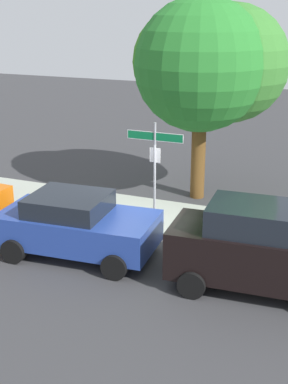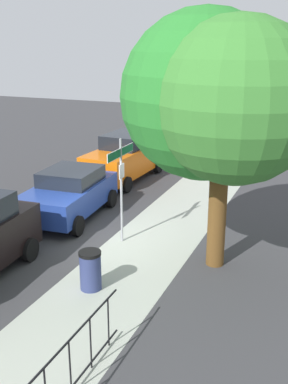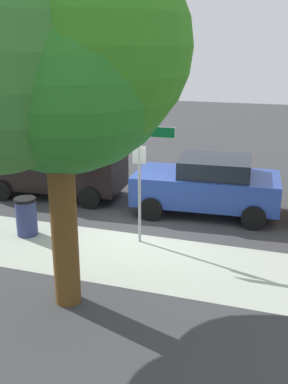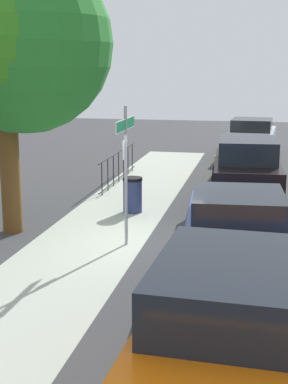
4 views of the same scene
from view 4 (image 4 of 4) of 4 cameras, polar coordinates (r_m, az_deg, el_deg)
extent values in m
plane|color=#38383A|center=(12.80, 0.00, -5.37)|extent=(60.00, 60.00, 0.00)
cube|color=#A6AC9E|center=(14.95, -3.33, -2.71)|extent=(24.00, 2.60, 0.00)
cylinder|color=#9EA0A5|center=(12.43, -1.86, 1.54)|extent=(0.07, 0.07, 3.13)
cube|color=#0F723D|center=(12.26, -1.90, 6.90)|extent=(1.65, 0.02, 0.22)
cube|color=white|center=(12.26, -1.90, 6.90)|extent=(1.68, 0.02, 0.25)
cube|color=silver|center=(12.33, -1.97, 4.35)|extent=(0.32, 0.02, 0.42)
cylinder|color=brown|center=(13.78, -13.50, 2.44)|extent=(0.48, 0.48, 3.19)
sphere|color=#26782A|center=(13.50, -12.23, 14.59)|extent=(4.13, 4.13, 4.13)
sphere|color=#33811D|center=(13.06, -14.42, 14.85)|extent=(3.31, 3.31, 3.31)
cube|color=orange|center=(6.69, 8.89, -15.17)|extent=(4.72, 2.00, 1.08)
cube|color=black|center=(6.08, 8.91, -9.43)|extent=(2.30, 1.68, 0.59)
cylinder|color=black|center=(8.43, 3.61, -12.96)|extent=(0.65, 0.25, 0.64)
cube|color=navy|center=(11.20, 9.43, -4.27)|extent=(4.17, 2.22, 0.83)
cube|color=black|center=(10.79, 9.59, -1.32)|extent=(2.06, 1.84, 0.48)
cylinder|color=black|center=(12.64, 4.78, -4.13)|extent=(0.65, 0.27, 0.64)
cylinder|color=black|center=(12.70, 13.58, -4.36)|extent=(0.65, 0.27, 0.64)
cylinder|color=black|center=(10.04, 3.96, -8.63)|extent=(0.65, 0.27, 0.64)
cube|color=black|center=(15.82, 10.32, 1.25)|extent=(4.38, 1.99, 1.13)
cube|color=black|center=(15.42, 10.48, 4.22)|extent=(2.14, 1.65, 0.61)
cylinder|color=black|center=(17.35, 7.23, 0.45)|extent=(0.65, 0.26, 0.64)
cylinder|color=black|center=(17.41, 12.93, 0.27)|extent=(0.65, 0.26, 0.64)
cylinder|color=black|center=(14.52, 7.01, -1.95)|extent=(0.65, 0.26, 0.64)
cylinder|color=black|center=(14.59, 13.82, -2.16)|extent=(0.65, 0.26, 0.64)
cube|color=gold|center=(20.58, 10.34, 3.36)|extent=(4.23, 1.97, 0.77)
cube|color=black|center=(20.25, 10.35, 4.96)|extent=(2.07, 1.64, 0.46)
cylinder|color=black|center=(22.11, 8.37, 3.06)|extent=(0.65, 0.26, 0.64)
cylinder|color=black|center=(21.98, 12.86, 2.82)|extent=(0.65, 0.26, 0.64)
cylinder|color=black|center=(19.36, 7.39, 1.73)|extent=(0.65, 0.26, 0.64)
cylinder|color=black|center=(19.22, 12.51, 1.45)|extent=(0.65, 0.26, 0.64)
cube|color=silver|center=(25.32, 10.91, 5.21)|extent=(4.20, 2.14, 0.90)
cube|color=black|center=(25.00, 10.93, 6.74)|extent=(2.06, 1.79, 0.51)
cylinder|color=black|center=(26.84, 9.06, 4.72)|extent=(0.65, 0.26, 0.64)
cylinder|color=black|center=(26.71, 13.13, 4.51)|extent=(0.65, 0.26, 0.64)
cylinder|color=black|center=(24.10, 8.35, 3.85)|extent=(0.65, 0.26, 0.64)
cylinder|color=black|center=(23.96, 12.88, 3.61)|extent=(0.65, 0.26, 0.64)
cylinder|color=black|center=(19.47, -2.62, 4.06)|extent=(4.98, 0.04, 0.04)
cylinder|color=black|center=(19.63, -2.59, 1.38)|extent=(4.98, 0.04, 0.04)
cylinder|color=black|center=(17.54, -4.31, 1.33)|extent=(0.03, 0.03, 1.05)
cylinder|color=black|center=(18.21, -3.70, 1.77)|extent=(0.03, 0.03, 1.05)
cylinder|color=black|center=(18.88, -3.13, 2.17)|extent=(0.03, 0.03, 1.05)
cylinder|color=black|center=(19.56, -2.60, 2.54)|extent=(0.03, 0.03, 1.05)
cylinder|color=black|center=(20.24, -2.10, 2.89)|extent=(0.03, 0.03, 1.05)
cylinder|color=black|center=(20.92, -1.64, 3.21)|extent=(0.03, 0.03, 1.05)
cylinder|color=black|center=(21.60, -1.21, 3.52)|extent=(0.03, 0.03, 1.05)
cylinder|color=navy|center=(15.48, -1.17, -0.44)|extent=(0.52, 0.52, 0.90)
cylinder|color=black|center=(15.38, -1.18, 1.34)|extent=(0.55, 0.55, 0.08)
camera|label=1|loc=(20.33, 45.45, 15.33)|focal=49.68mm
camera|label=2|loc=(24.92, -8.32, 16.63)|focal=43.21mm
camera|label=3|loc=(15.00, -43.99, 11.25)|focal=41.08mm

